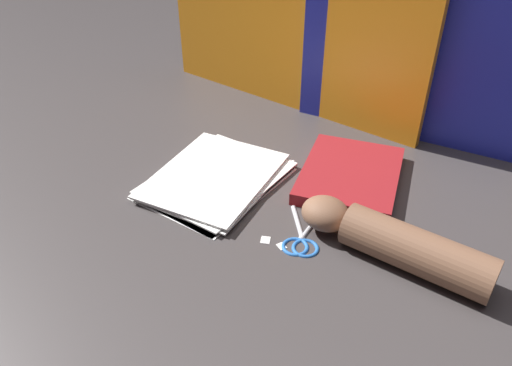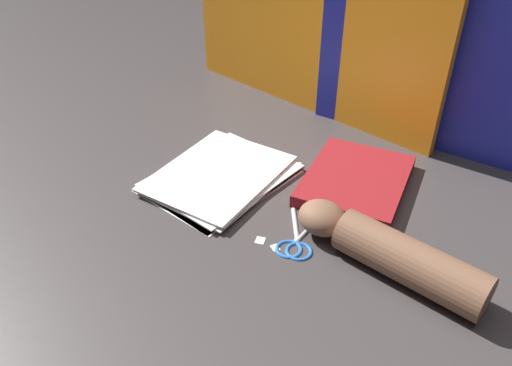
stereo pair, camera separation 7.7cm
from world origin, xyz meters
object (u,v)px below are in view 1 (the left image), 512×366
(scissors, at_px, (302,238))
(book_closed, at_px, (350,175))
(hand_forearm, at_px, (395,242))
(paper_stack, at_px, (215,178))

(scissors, bearing_deg, book_closed, 90.12)
(scissors, xyz_separation_m, hand_forearm, (0.15, 0.04, 0.03))
(scissors, distance_m, hand_forearm, 0.16)
(book_closed, bearing_deg, paper_stack, -147.13)
(book_closed, bearing_deg, scissors, -89.88)
(book_closed, distance_m, scissors, 0.22)
(book_closed, relative_size, scissors, 1.93)
(book_closed, distance_m, hand_forearm, 0.24)
(hand_forearm, bearing_deg, scissors, -165.99)
(paper_stack, relative_size, scissors, 2.08)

